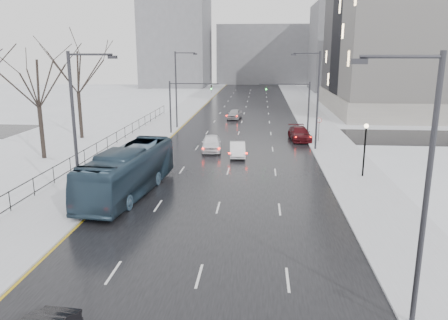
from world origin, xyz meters
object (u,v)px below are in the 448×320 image
(mast_signal_left, at_px, (179,101))
(sedan_center_far, at_px, (235,114))
(tree_park_e, at_px, (82,139))
(mast_signal_right, at_px, (300,102))
(streetlight_r_mid, at_px, (316,96))
(streetlight_r_near, at_px, (421,182))
(bus, at_px, (129,171))
(sedan_right_near, at_px, (237,149))
(streetlight_l_far, at_px, (178,86))
(sedan_right_far, at_px, (300,134))
(no_uturn_sign, at_px, (319,122))
(streetlight_l_near, at_px, (78,127))
(sedan_center_near, at_px, (211,143))
(tree_park_d, at_px, (45,159))
(lamppost_r_mid, at_px, (365,142))

(mast_signal_left, relative_size, sedan_center_far, 1.47)
(tree_park_e, distance_m, mast_signal_right, 26.16)
(streetlight_r_mid, distance_m, sedan_center_far, 23.36)
(streetlight_r_mid, bearing_deg, sedan_center_far, 114.27)
(tree_park_e, relative_size, streetlight_r_near, 1.35)
(tree_park_e, xyz_separation_m, bus, (11.60, -19.69, 1.72))
(streetlight_r_near, height_order, bus, streetlight_r_near)
(sedan_right_near, distance_m, sedan_center_far, 24.39)
(streetlight_l_far, relative_size, sedan_right_far, 1.89)
(sedan_right_near, height_order, sedan_right_far, sedan_right_far)
(mast_signal_left, height_order, sedan_center_far, mast_signal_left)
(mast_signal_left, bearing_deg, no_uturn_sign, -13.60)
(streetlight_l_far, xyz_separation_m, sedan_right_far, (15.37, -6.90, -4.81))
(streetlight_l_far, distance_m, mast_signal_left, 4.36)
(sedan_center_far, bearing_deg, streetlight_l_far, -120.20)
(streetlight_l_near, relative_size, streetlight_l_far, 1.00)
(streetlight_r_near, bearing_deg, mast_signal_left, 112.18)
(streetlight_l_near, bearing_deg, sedan_center_far, 80.35)
(streetlight_l_far, bearing_deg, sedan_right_near, -60.78)
(mast_signal_right, bearing_deg, sedan_center_near, -135.96)
(tree_park_d, distance_m, sedan_right_near, 18.49)
(streetlight_l_far, xyz_separation_m, sedan_center_far, (6.94, 8.83, -4.82))
(sedan_center_far, bearing_deg, mast_signal_left, -107.46)
(lamppost_r_mid, distance_m, sedan_right_near, 12.55)
(mast_signal_right, xyz_separation_m, sedan_center_far, (-8.55, 12.84, -3.31))
(streetlight_r_near, distance_m, streetlight_r_mid, 30.00)
(streetlight_r_mid, bearing_deg, sedan_right_far, 100.73)
(streetlight_r_near, relative_size, mast_signal_right, 1.54)
(streetlight_r_mid, bearing_deg, streetlight_r_near, -90.00)
(tree_park_e, xyz_separation_m, streetlight_r_mid, (26.37, -4.00, 5.62))
(tree_park_e, distance_m, streetlight_r_near, 43.39)
(streetlight_r_mid, height_order, bus, streetlight_r_mid)
(streetlight_r_near, height_order, mast_signal_right, streetlight_r_near)
(streetlight_l_far, bearing_deg, tree_park_d, -118.15)
(lamppost_r_mid, bearing_deg, tree_park_e, 154.38)
(streetlight_l_near, bearing_deg, sedan_center_near, 72.56)
(tree_park_e, xyz_separation_m, streetlight_l_far, (10.03, 8.00, 5.62))
(lamppost_r_mid, height_order, sedan_right_near, lamppost_r_mid)
(sedan_center_near, relative_size, sedan_right_far, 0.91)
(streetlight_r_mid, relative_size, sedan_right_near, 2.38)
(tree_park_e, relative_size, mast_signal_left, 2.08)
(tree_park_d, xyz_separation_m, streetlight_l_near, (9.63, -14.00, 5.62))
(lamppost_r_mid, bearing_deg, sedan_right_far, 104.12)
(streetlight_r_near, height_order, sedan_right_far, streetlight_r_near)
(streetlight_l_near, bearing_deg, lamppost_r_mid, 27.55)
(tree_park_e, relative_size, streetlight_l_far, 1.35)
(mast_signal_left, bearing_deg, sedan_right_near, -55.74)
(streetlight_l_near, distance_m, sedan_center_near, 20.17)
(streetlight_l_far, xyz_separation_m, no_uturn_sign, (17.37, -8.00, -3.32))
(streetlight_r_near, xyz_separation_m, streetlight_l_far, (-16.33, 42.00, 0.00))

